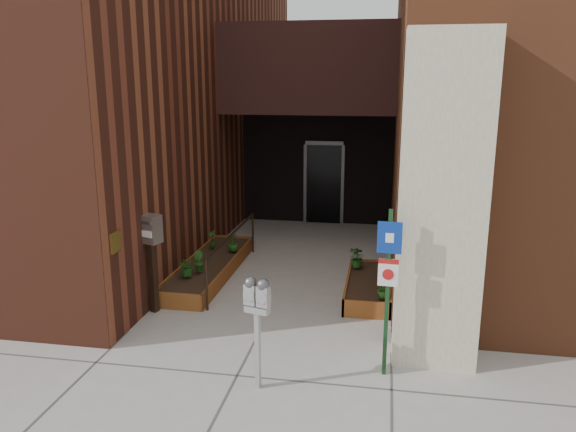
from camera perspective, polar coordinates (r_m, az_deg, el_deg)
The scene contains 15 objects.
ground at distance 8.54m, azimuth -3.43°, elevation -12.62°, with size 80.00×80.00×0.00m, color #9E9991.
architecture at distance 14.51m, azimuth 2.17°, elevation 18.48°, with size 20.00×14.60×10.00m.
planter_left at distance 11.28m, azimuth -7.96°, elevation -5.27°, with size 0.90×3.60×0.30m.
planter_right at distance 10.30m, azimuth 8.21°, elevation -7.16°, with size 0.80×2.20×0.30m.
handrail at distance 10.91m, azimuth -5.64°, elevation -2.48°, with size 0.04×3.34×0.90m.
parking_meter at distance 6.91m, azimuth -3.17°, elevation -8.86°, with size 0.34×0.20×1.47m.
sign_post at distance 7.22m, azimuth 10.13°, elevation -6.01°, with size 0.31×0.08×2.23m.
payment_dropbox at distance 9.39m, azimuth -13.76°, elevation -2.64°, with size 0.39×0.33×1.66m.
shrub_left_a at distance 10.36m, azimuth -10.21°, elevation -5.02°, with size 0.34×0.34×0.38m, color #215719.
shrub_left_b at distance 10.58m, azimuth -9.09°, elevation -4.58°, with size 0.21×0.21×0.38m, color #1F5A19.
shrub_left_c at distance 11.70m, azimuth -5.61°, elevation -2.65°, with size 0.22×0.22×0.38m, color #1E5317.
shrub_left_d at distance 11.95m, azimuth -7.73°, elevation -2.35°, with size 0.20×0.20×0.39m, color #215317.
shrub_right_a at distance 9.34m, azimuth 9.63°, elevation -7.28°, with size 0.19×0.19×0.33m, color #275C1A.
shrub_right_b at distance 10.87m, azimuth 7.09°, elevation -4.05°, with size 0.19×0.19×0.37m, color #1C5217.
shrub_right_c at distance 10.73m, azimuth 7.04°, elevation -4.31°, with size 0.32×0.32×0.35m, color #1F5718.
Camera 1 is at (1.82, -7.43, 3.79)m, focal length 35.00 mm.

